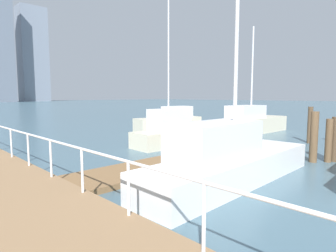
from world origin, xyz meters
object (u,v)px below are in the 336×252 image
Objects in this scene: moored_boat_1 at (250,122)px; moored_boat_4 at (229,161)px; moored_boat_2 at (170,121)px; moored_boat_3 at (181,132)px.

moored_boat_4 is (-11.22, -5.80, -0.05)m from moored_boat_1.
moored_boat_2 is at bearing 125.44° from moored_boat_1.
moored_boat_3 is 7.31m from moored_boat_4.
moored_boat_4 is (-4.21, -5.98, 0.04)m from moored_boat_3.
moored_boat_2 is at bearing 51.13° from moored_boat_3.
moored_boat_2 reaches higher than moored_boat_4.
moored_boat_4 reaches higher than moored_boat_3.
moored_boat_1 is at bearing -1.48° from moored_boat_3.
moored_boat_4 is at bearing -125.14° from moored_boat_3.
moored_boat_1 is 0.77× the size of moored_boat_2.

